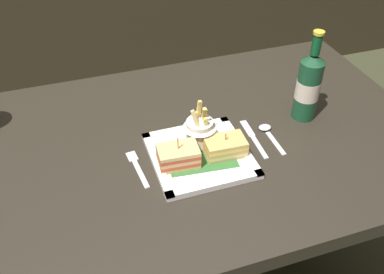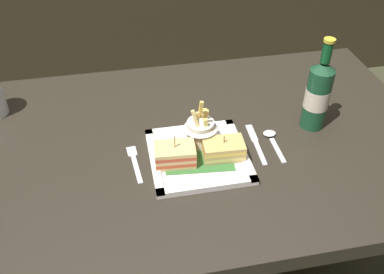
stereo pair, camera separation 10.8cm
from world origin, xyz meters
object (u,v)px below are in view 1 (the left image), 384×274
fries_cup (200,128)px  knife (253,137)px  fork (137,167)px  square_plate (200,155)px  spoon (268,131)px  dining_table (185,168)px  sandwich_half_left (178,156)px  sandwich_half_right (225,147)px  beer_bottle (308,85)px

fries_cup → knife: bearing=-6.2°
knife → fork: bearing=-177.2°
square_plate → spoon: 0.21m
dining_table → square_plate: bearing=-77.5°
square_plate → fries_cup: bearing=71.5°
sandwich_half_left → knife: 0.23m
dining_table → sandwich_half_right: sandwich_half_right is taller
square_plate → fork: (-0.16, 0.02, -0.01)m
sandwich_half_left → dining_table: bearing=63.7°
square_plate → dining_table: bearing=102.5°
spoon → beer_bottle: bearing=17.4°
fries_cup → beer_bottle: bearing=5.3°
square_plate → sandwich_half_left: sandwich_half_left is taller
square_plate → beer_bottle: 0.36m
sandwich_half_right → fries_cup: size_ratio=0.90×
spoon → fries_cup: bearing=176.9°
dining_table → spoon: size_ratio=10.40×
square_plate → fries_cup: (0.02, 0.05, 0.05)m
beer_bottle → spoon: 0.17m
sandwich_half_right → fries_cup: bearing=126.2°
fries_cup → knife: fries_cup is taller
square_plate → spoon: bearing=9.9°
dining_table → beer_bottle: 0.41m
dining_table → sandwich_half_right: (0.08, -0.09, 0.13)m
sandwich_half_right → knife: size_ratio=0.64×
sandwich_half_left → fries_cup: size_ratio=0.89×
knife → spoon: (0.05, 0.01, 0.00)m
fork → spoon: bearing=3.2°
sandwich_half_right → fork: size_ratio=0.75×
square_plate → sandwich_half_right: size_ratio=2.32×
dining_table → sandwich_half_left: size_ratio=12.95×
sandwich_half_left → knife: (0.22, 0.05, -0.03)m
spoon → sandwich_half_right: bearing=-160.8°
square_plate → knife: (0.16, 0.03, -0.01)m
sandwich_half_right → knife: sandwich_half_right is taller
square_plate → spoon: size_ratio=1.89×
square_plate → spoon: (0.21, 0.04, -0.00)m
fries_cup → beer_bottle: 0.33m
beer_bottle → knife: (-0.18, -0.05, -0.10)m
beer_bottle → fork: 0.51m
sandwich_half_left → beer_bottle: 0.41m
sandwich_half_left → spoon: size_ratio=0.80×
fries_cup → beer_bottle: (0.32, 0.03, 0.04)m
square_plate → knife: bearing=10.8°
dining_table → square_plate: size_ratio=5.51×
square_plate → knife: 0.16m
fries_cup → spoon: bearing=-3.1°
sandwich_half_right → knife: 0.11m
square_plate → fork: square_plate is taller
dining_table → square_plate: (0.02, -0.08, 0.10)m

